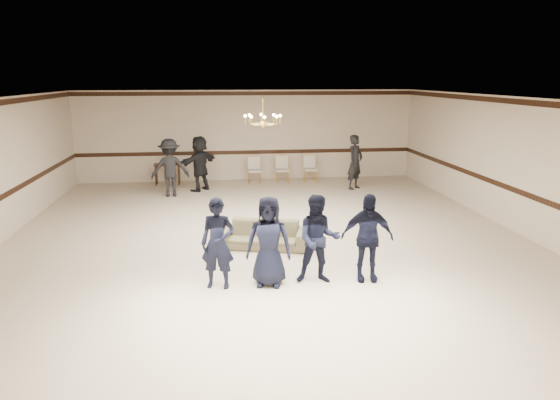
# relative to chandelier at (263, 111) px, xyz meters

# --- Properties ---
(room) EXTENTS (12.01, 14.01, 3.21)m
(room) POSITION_rel_chandelier_xyz_m (0.00, -1.00, -1.28)
(room) COLOR #C5B198
(room) RESTS_ON ground
(chair_rail) EXTENTS (12.00, 0.02, 0.14)m
(chair_rail) POSITION_rel_chandelier_xyz_m (0.00, 5.99, -1.88)
(chair_rail) COLOR black
(chair_rail) RESTS_ON wall_back
(crown_molding) EXTENTS (12.00, 0.02, 0.14)m
(crown_molding) POSITION_rel_chandelier_xyz_m (0.00, 5.99, 0.21)
(crown_molding) COLOR black
(crown_molding) RESTS_ON wall_back
(chandelier) EXTENTS (0.94, 0.94, 0.89)m
(chandelier) POSITION_rel_chandelier_xyz_m (0.00, 0.00, 0.00)
(chandelier) COLOR gold
(chandelier) RESTS_ON ceiling
(boy_a) EXTENTS (0.67, 0.52, 1.63)m
(boy_a) POSITION_rel_chandelier_xyz_m (-1.15, -3.60, -2.06)
(boy_a) COLOR black
(boy_a) RESTS_ON floor
(boy_b) EXTENTS (0.89, 0.67, 1.63)m
(boy_b) POSITION_rel_chandelier_xyz_m (-0.25, -3.60, -2.06)
(boy_b) COLOR black
(boy_b) RESTS_ON floor
(boy_c) EXTENTS (0.87, 0.72, 1.63)m
(boy_c) POSITION_rel_chandelier_xyz_m (0.65, -3.60, -2.06)
(boy_c) COLOR black
(boy_c) RESTS_ON floor
(boy_d) EXTENTS (0.99, 0.49, 1.63)m
(boy_d) POSITION_rel_chandelier_xyz_m (1.55, -3.60, -2.06)
(boy_d) COLOR black
(boy_d) RESTS_ON floor
(settee) EXTENTS (2.09, 1.24, 0.57)m
(settee) POSITION_rel_chandelier_xyz_m (-0.15, -1.54, -2.59)
(settee) COLOR #7A7451
(settee) RESTS_ON floor
(adult_left) EXTENTS (1.24, 0.81, 1.80)m
(adult_left) POSITION_rel_chandelier_xyz_m (-2.57, 3.66, -1.97)
(adult_left) COLOR black
(adult_left) RESTS_ON floor
(adult_mid) EXTENTS (1.53, 1.59, 1.80)m
(adult_mid) POSITION_rel_chandelier_xyz_m (-1.67, 4.36, -1.97)
(adult_mid) COLOR black
(adult_mid) RESTS_ON floor
(adult_right) EXTENTS (0.78, 0.76, 1.80)m
(adult_right) POSITION_rel_chandelier_xyz_m (3.43, 3.96, -1.97)
(adult_right) COLOR black
(adult_right) RESTS_ON floor
(banquet_chair_left) EXTENTS (0.47, 0.47, 0.92)m
(banquet_chair_left) POSITION_rel_chandelier_xyz_m (0.17, 5.27, -2.41)
(banquet_chair_left) COLOR beige
(banquet_chair_left) RESTS_ON floor
(banquet_chair_mid) EXTENTS (0.48, 0.48, 0.92)m
(banquet_chair_mid) POSITION_rel_chandelier_xyz_m (1.17, 5.27, -2.41)
(banquet_chair_mid) COLOR beige
(banquet_chair_mid) RESTS_ON floor
(banquet_chair_right) EXTENTS (0.48, 0.48, 0.92)m
(banquet_chair_right) POSITION_rel_chandelier_xyz_m (2.17, 5.27, -2.41)
(banquet_chair_right) COLOR beige
(banquet_chair_right) RESTS_ON floor
(console_table) EXTENTS (0.88, 0.39, 0.73)m
(console_table) POSITION_rel_chandelier_xyz_m (-2.83, 5.47, -2.51)
(console_table) COLOR #351D11
(console_table) RESTS_ON floor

